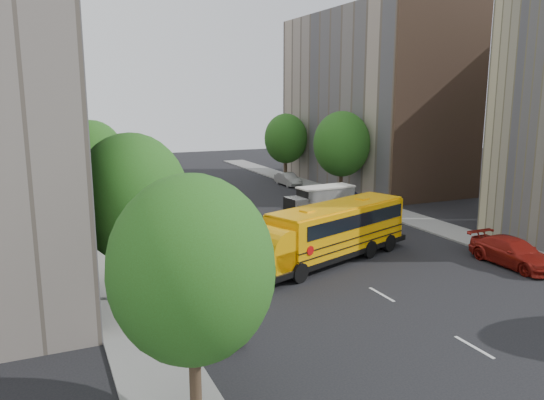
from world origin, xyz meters
TOP-DOWN VIEW (x-y plane):
  - ground at (0.00, 0.00)m, footprint 120.00×120.00m
  - sidewalk_left at (-11.50, 5.00)m, footprint 3.00×80.00m
  - sidewalk_right at (11.50, 5.00)m, footprint 3.00×80.00m
  - lane_markings at (0.00, 10.00)m, footprint 0.15×64.00m
  - building_right_far at (18.00, 20.00)m, footprint 10.00×22.00m
  - building_right_sidewall at (18.00, 9.00)m, footprint 10.10×0.30m
  - street_tree_0 at (-11.00, -14.00)m, footprint 4.80×4.80m
  - street_tree_1 at (-11.00, -4.00)m, footprint 5.12×5.12m
  - street_tree_2 at (-11.00, 14.00)m, footprint 4.99×4.99m
  - street_tree_4 at (11.00, 14.00)m, footprint 5.25×5.25m
  - street_tree_5 at (11.00, 26.00)m, footprint 4.86×4.86m
  - school_bus at (0.25, -2.40)m, footprint 12.07×6.61m
  - safari_truck at (5.48, 7.91)m, footprint 5.84×2.58m
  - parked_car_0 at (-8.80, -8.36)m, footprint 1.94×4.59m
  - parked_car_1 at (-9.60, 9.37)m, footprint 1.79×4.36m
  - parked_car_2 at (-8.80, 21.06)m, footprint 2.28×4.88m
  - parked_car_3 at (9.44, -7.29)m, footprint 2.21×5.35m
  - parked_car_4 at (9.60, 10.21)m, footprint 2.11×4.46m
  - parked_car_5 at (9.60, 22.45)m, footprint 1.55×4.11m

SIDE VIEW (x-z plane):
  - ground at x=0.00m, z-range 0.00..0.00m
  - lane_markings at x=0.00m, z-range 0.00..0.01m
  - sidewalk_left at x=-11.50m, z-range 0.00..0.12m
  - sidewalk_right at x=11.50m, z-range 0.00..0.12m
  - parked_car_5 at x=9.60m, z-range 0.00..1.34m
  - parked_car_2 at x=-8.80m, z-range 0.00..1.35m
  - parked_car_1 at x=-9.60m, z-range 0.00..1.40m
  - parked_car_4 at x=9.60m, z-range 0.00..1.47m
  - parked_car_3 at x=9.44m, z-range 0.00..1.55m
  - parked_car_0 at x=-8.80m, z-range 0.00..1.55m
  - safari_truck at x=5.48m, z-range 0.07..2.50m
  - school_bus at x=0.25m, z-range 0.19..3.55m
  - street_tree_0 at x=-11.00m, z-range 0.94..8.35m
  - street_tree_5 at x=11.00m, z-range 0.95..8.46m
  - street_tree_2 at x=-11.00m, z-range 0.97..8.68m
  - street_tree_1 at x=-11.00m, z-range 1.00..8.90m
  - street_tree_4 at x=11.00m, z-range 1.02..9.13m
  - building_right_far at x=18.00m, z-range 0.00..18.00m
  - building_right_sidewall at x=18.00m, z-range 0.00..18.00m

